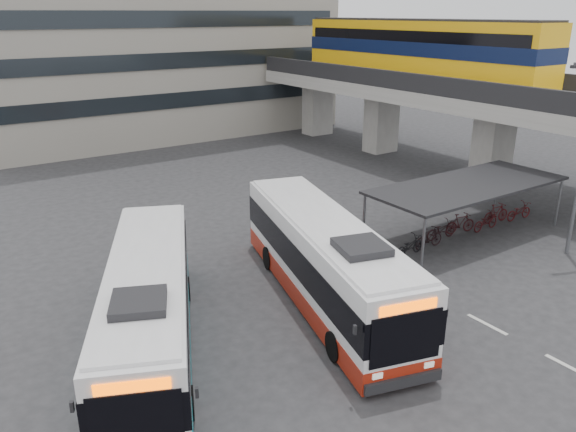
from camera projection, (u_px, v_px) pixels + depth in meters
ground at (373, 309)px, 20.28m from camera, size 120.00×120.00×0.00m
viaduct at (430, 73)px, 37.65m from camera, size 8.00×32.00×9.68m
bike_shelter at (466, 208)px, 26.63m from camera, size 10.00×4.00×2.54m
road_markings at (487, 324)px, 19.26m from camera, size 0.15×7.60×0.01m
bus_main at (325, 261)px, 20.39m from camera, size 5.47×11.82×3.42m
bus_teal at (149, 307)px, 17.37m from camera, size 6.62×11.00×3.25m
pedestrian at (165, 320)px, 17.91m from camera, size 0.69×0.73×1.67m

